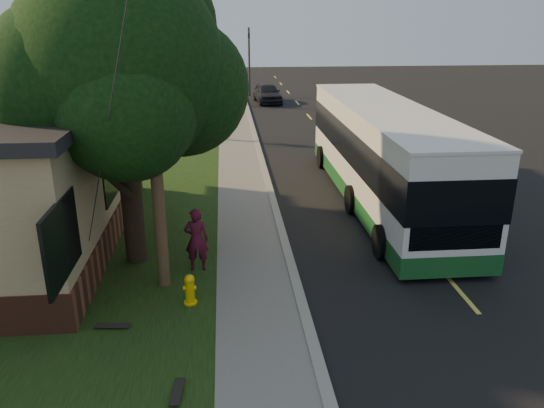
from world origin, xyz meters
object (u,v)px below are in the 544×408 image
(skateboard_main, at_px, (177,392))
(distant_car, at_px, (267,93))
(transit_bus, at_px, (383,152))
(fire_hydrant, at_px, (190,289))
(skateboard_spare, at_px, (113,326))
(bare_tree_far, at_px, (206,77))
(utility_pole, at_px, (151,102))
(bare_tree_near, at_px, (190,99))
(skateboarder, at_px, (196,239))
(traffic_signal, at_px, (249,57))
(leafy_tree, at_px, (122,70))

(skateboard_main, distance_m, distant_car, 33.74)
(transit_bus, bearing_deg, fire_hydrant, -133.64)
(fire_hydrant, distance_m, skateboard_spare, 1.89)
(bare_tree_far, xyz_separation_m, transit_bus, (6.92, -23.17, -0.16))
(fire_hydrant, bearing_deg, transit_bus, 46.36)
(utility_pole, bearing_deg, bare_tree_far, 89.40)
(distant_car, bearing_deg, bare_tree_far, 177.12)
(bare_tree_near, xyz_separation_m, skateboarder, (1.00, -16.24, -1.22))
(traffic_signal, xyz_separation_m, distant_car, (1.19, -3.74, -2.41))
(bare_tree_far, relative_size, skateboard_main, 5.38)
(traffic_signal, xyz_separation_m, skateboard_spare, (-4.73, -34.91, -3.04))
(fire_hydrant, bearing_deg, bare_tree_near, 92.86)
(leafy_tree, relative_size, bare_tree_near, 1.81)
(utility_pole, bearing_deg, bare_tree_near, 90.66)
(fire_hydrant, xyz_separation_m, skateboard_spare, (-1.63, -0.91, -0.31))
(utility_pole, distance_m, bare_tree_near, 17.19)
(distant_car, bearing_deg, leafy_tree, -108.06)
(bare_tree_far, height_order, transit_bus, bare_tree_far)
(bare_tree_far, bearing_deg, fire_hydrant, -89.24)
(traffic_signal, bearing_deg, bare_tree_near, -104.04)
(leafy_tree, relative_size, bare_tree_far, 1.94)
(traffic_signal, distance_m, skateboarder, 32.46)
(traffic_signal, height_order, transit_bus, traffic_signal)
(leafy_tree, xyz_separation_m, skateboard_spare, (-0.06, -3.55, -5.04))
(fire_hydrant, relative_size, transit_bus, 0.06)
(bare_tree_far, bearing_deg, bare_tree_near, -92.39)
(skateboarder, bearing_deg, bare_tree_far, -87.60)
(traffic_signal, bearing_deg, bare_tree_far, -131.19)
(transit_bus, bearing_deg, skateboarder, -141.65)
(skateboarder, bearing_deg, fire_hydrant, 88.13)
(bare_tree_far, distance_m, skateboarder, 28.27)
(distant_car, bearing_deg, transit_bus, -90.64)
(skateboard_spare, height_order, distant_car, distant_car)
(bare_tree_far, height_order, skateboard_spare, bare_tree_far)
(leafy_tree, bearing_deg, bare_tree_near, 87.50)
(fire_hydrant, relative_size, bare_tree_near, 0.17)
(skateboarder, bearing_deg, leafy_tree, -26.68)
(leafy_tree, xyz_separation_m, skateboard_main, (1.51, -5.84, -5.05))
(skateboarder, bearing_deg, distant_car, -96.98)
(skateboarder, bearing_deg, skateboard_main, 89.47)
(fire_hydrant, height_order, distant_car, distant_car)
(bare_tree_near, bearing_deg, distant_car, 67.05)
(skateboard_spare, bearing_deg, bare_tree_far, 87.73)
(skateboard_main, height_order, distant_car, distant_car)
(fire_hydrant, relative_size, skateboarder, 0.43)
(distant_car, bearing_deg, bare_tree_near, -119.02)
(leafy_tree, xyz_separation_m, transit_bus, (8.09, 4.19, -3.32))
(traffic_signal, bearing_deg, leafy_tree, -98.47)
(fire_hydrant, xyz_separation_m, bare_tree_near, (-0.90, 18.00, 1.72))
(traffic_signal, bearing_deg, skateboarder, -95.32)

